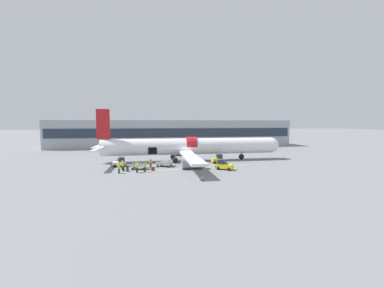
% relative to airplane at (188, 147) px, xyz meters
% --- Properties ---
extents(ground_plane, '(500.00, 500.00, 0.00)m').
position_rel_airplane_xyz_m(ground_plane, '(-0.31, -3.03, -2.94)').
color(ground_plane, slate).
extents(apron_marking_line, '(22.41, 3.17, 0.01)m').
position_rel_airplane_xyz_m(apron_marking_line, '(-1.12, -8.38, -2.93)').
color(apron_marking_line, yellow).
rests_on(apron_marking_line, ground_plane).
extents(terminal_strip, '(78.72, 10.40, 8.82)m').
position_rel_airplane_xyz_m(terminal_strip, '(-0.31, 30.65, 1.47)').
color(terminal_strip, '#9EA3AD').
rests_on(terminal_strip, ground_plane).
extents(airplane, '(39.96, 34.47, 10.73)m').
position_rel_airplane_xyz_m(airplane, '(0.00, 0.00, 0.00)').
color(airplane, white).
rests_on(airplane, ground_plane).
extents(baggage_tug_lead, '(3.08, 2.76, 1.73)m').
position_rel_airplane_xyz_m(baggage_tug_lead, '(4.62, -10.28, -2.21)').
color(baggage_tug_lead, yellow).
rests_on(baggage_tug_lead, ground_plane).
extents(baggage_tug_mid, '(2.72, 2.30, 1.64)m').
position_rel_airplane_xyz_m(baggage_tug_mid, '(-13.47, -4.35, -2.25)').
color(baggage_tug_mid, white).
rests_on(baggage_tug_mid, ground_plane).
extents(baggage_tug_rear, '(2.41, 1.87, 1.79)m').
position_rel_airplane_xyz_m(baggage_tug_rear, '(5.37, -3.83, -2.21)').
color(baggage_tug_rear, yellow).
rests_on(baggage_tug_rear, ground_plane).
extents(baggage_cart_loading, '(3.56, 2.22, 1.07)m').
position_rel_airplane_xyz_m(baggage_cart_loading, '(-9.79, -7.64, -2.40)').
color(baggage_cart_loading, silver).
rests_on(baggage_cart_loading, ground_plane).
extents(baggage_cart_queued, '(3.74, 2.78, 0.97)m').
position_rel_airplane_xyz_m(baggage_cart_queued, '(-5.28, -5.81, -2.46)').
color(baggage_cart_queued, '#B7BABF').
rests_on(baggage_cart_queued, ground_plane).
extents(ground_crew_loader_a, '(0.46, 0.61, 1.73)m').
position_rel_airplane_xyz_m(ground_crew_loader_a, '(-12.28, -8.94, -2.03)').
color(ground_crew_loader_a, black).
rests_on(ground_crew_loader_a, ground_plane).
extents(ground_crew_loader_b, '(0.47, 0.55, 1.59)m').
position_rel_airplane_xyz_m(ground_crew_loader_b, '(-12.67, -7.40, -2.10)').
color(ground_crew_loader_b, black).
rests_on(ground_crew_loader_b, ground_plane).
extents(ground_crew_driver, '(0.56, 0.44, 1.61)m').
position_rel_airplane_xyz_m(ground_crew_driver, '(-7.85, -6.08, -2.09)').
color(ground_crew_driver, black).
rests_on(ground_crew_driver, ground_plane).
extents(ground_crew_supervisor, '(0.51, 0.55, 1.64)m').
position_rel_airplane_xyz_m(ground_crew_supervisor, '(-12.77, -10.59, -2.07)').
color(ground_crew_supervisor, '#2D2D33').
rests_on(ground_crew_supervisor, ground_plane).
extents(ground_crew_helper, '(0.53, 0.53, 1.65)m').
position_rel_airplane_xyz_m(ground_crew_helper, '(-8.77, -10.07, -2.07)').
color(ground_crew_helper, '#1E2338').
rests_on(ground_crew_helper, ground_plane).
extents(ground_crew_marshal, '(0.49, 0.62, 1.76)m').
position_rel_airplane_xyz_m(ground_crew_marshal, '(-10.00, -10.25, -2.01)').
color(ground_crew_marshal, '#1E2338').
rests_on(ground_crew_marshal, ground_plane).
extents(suitcase_on_tarmac_upright, '(0.59, 0.52, 0.64)m').
position_rel_airplane_xyz_m(suitcase_on_tarmac_upright, '(-7.44, -9.30, -2.67)').
color(suitcase_on_tarmac_upright, '#4C1E1E').
rests_on(suitcase_on_tarmac_upright, ground_plane).
extents(suitcase_on_tarmac_spare, '(0.43, 0.28, 0.85)m').
position_rel_airplane_xyz_m(suitcase_on_tarmac_spare, '(-11.56, -9.41, -2.57)').
color(suitcase_on_tarmac_spare, '#14472D').
rests_on(suitcase_on_tarmac_spare, ground_plane).
extents(safety_cone_nose, '(0.46, 0.46, 0.58)m').
position_rel_airplane_xyz_m(safety_cone_nose, '(20.96, -1.76, -2.67)').
color(safety_cone_nose, black).
rests_on(safety_cone_nose, ground_plane).
extents(safety_cone_engine_left, '(0.54, 0.54, 0.69)m').
position_rel_airplane_xyz_m(safety_cone_engine_left, '(-0.65, -17.13, -2.61)').
color(safety_cone_engine_left, black).
rests_on(safety_cone_engine_left, ground_plane).
extents(safety_cone_wingtip, '(0.60, 0.60, 0.64)m').
position_rel_airplane_xyz_m(safety_cone_wingtip, '(1.12, -8.65, -2.64)').
color(safety_cone_wingtip, black).
rests_on(safety_cone_wingtip, ground_plane).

